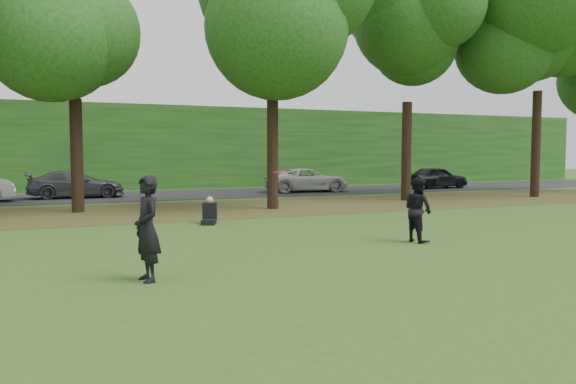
{
  "coord_description": "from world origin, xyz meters",
  "views": [
    {
      "loc": [
        -3.95,
        -7.82,
        2.16
      ],
      "look_at": [
        0.91,
        3.55,
        1.3
      ],
      "focal_mm": 35.0,
      "sensor_mm": 36.0,
      "label": 1
    }
  ],
  "objects_px": {
    "player_right": "(418,210)",
    "seated_person": "(210,214)",
    "player_left": "(147,229)",
    "frisbee": "(280,172)"
  },
  "relations": [
    {
      "from": "player_right",
      "to": "seated_person",
      "type": "xyz_separation_m",
      "value": [
        -3.73,
        5.4,
        -0.48
      ]
    },
    {
      "from": "player_left",
      "to": "seated_person",
      "type": "bearing_deg",
      "value": 146.85
    },
    {
      "from": "player_left",
      "to": "seated_person",
      "type": "distance_m",
      "value": 7.73
    },
    {
      "from": "player_left",
      "to": "frisbee",
      "type": "height_order",
      "value": "frisbee"
    },
    {
      "from": "frisbee",
      "to": "seated_person",
      "type": "height_order",
      "value": "frisbee"
    },
    {
      "from": "player_right",
      "to": "seated_person",
      "type": "distance_m",
      "value": 6.58
    },
    {
      "from": "player_left",
      "to": "player_right",
      "type": "distance_m",
      "value": 6.94
    },
    {
      "from": "player_left",
      "to": "seated_person",
      "type": "xyz_separation_m",
      "value": [
        3.0,
        7.1,
        -0.58
      ]
    },
    {
      "from": "player_right",
      "to": "frisbee",
      "type": "height_order",
      "value": "frisbee"
    },
    {
      "from": "player_right",
      "to": "seated_person",
      "type": "relative_size",
      "value": 1.89
    }
  ]
}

